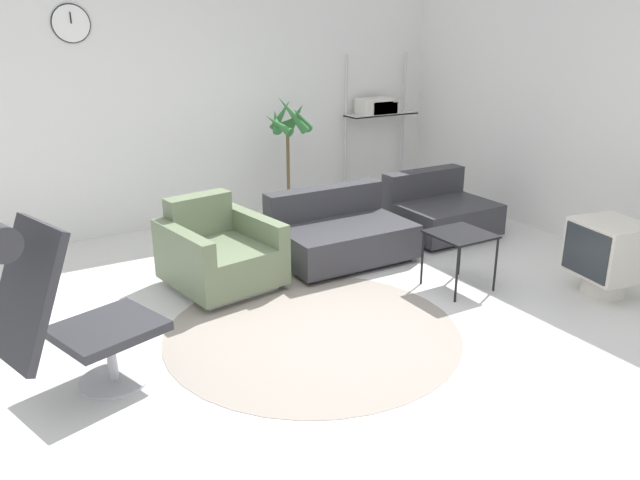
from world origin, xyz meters
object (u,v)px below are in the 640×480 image
at_px(couch_low, 339,235).
at_px(potted_plant, 289,163).
at_px(lounge_chair, 52,299).
at_px(armchair_red, 219,255).
at_px(side_table, 460,239).
at_px(shelf_unit, 379,109).
at_px(crt_television, 608,254).
at_px(couch_second, 439,213).

xyz_separation_m(couch_low, potted_plant, (0.14, 1.28, 0.46)).
bearing_deg(lounge_chair, couch_low, 96.60).
bearing_deg(armchair_red, lounge_chair, 30.45).
height_order(side_table, shelf_unit, shelf_unit).
xyz_separation_m(side_table, crt_television, (0.98, -0.72, -0.10)).
relative_size(armchair_red, shelf_unit, 0.56).
bearing_deg(armchair_red, couch_second, 173.28).
distance_m(potted_plant, shelf_unit, 1.59).
distance_m(couch_low, potted_plant, 1.36).
xyz_separation_m(armchair_red, couch_low, (1.24, 0.02, -0.04)).
distance_m(armchair_red, potted_plant, 1.93).
xyz_separation_m(lounge_chair, shelf_unit, (4.33, 2.87, 0.45)).
distance_m(side_table, crt_television, 1.22).
bearing_deg(potted_plant, couch_second, -45.24).
distance_m(side_table, shelf_unit, 3.05).
xyz_separation_m(lounge_chair, side_table, (3.22, 0.12, -0.24)).
bearing_deg(couch_second, armchair_red, 2.34).
height_order(lounge_chair, armchair_red, lounge_chair).
bearing_deg(armchair_red, crt_television, 137.32).
bearing_deg(couch_low, side_table, 114.55).
bearing_deg(lounge_chair, shelf_unit, 105.79).
relative_size(couch_low, crt_television, 1.98).
height_order(couch_second, side_table, couch_second).
bearing_deg(shelf_unit, lounge_chair, -146.49).
distance_m(lounge_chair, armchair_red, 1.95).
relative_size(lounge_chair, armchair_red, 1.23).
bearing_deg(potted_plant, side_table, -81.28).
distance_m(side_table, potted_plant, 2.43).
relative_size(lounge_chair, couch_second, 1.24).
distance_m(armchair_red, crt_television, 3.27).
height_order(lounge_chair, shelf_unit, shelf_unit).
bearing_deg(couch_low, potted_plant, -96.01).
distance_m(lounge_chair, couch_second, 4.27).
xyz_separation_m(couch_second, side_table, (-0.82, -1.19, 0.21)).
xyz_separation_m(side_table, potted_plant, (-0.37, 2.39, 0.25)).
bearing_deg(side_table, couch_low, 114.42).
distance_m(couch_low, side_table, 1.24).
xyz_separation_m(couch_second, crt_television, (0.16, -1.91, 0.11)).
bearing_deg(shelf_unit, side_table, -112.05).
bearing_deg(couch_low, shelf_unit, -134.47).
relative_size(couch_low, potted_plant, 0.85).
height_order(couch_second, shelf_unit, shelf_unit).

